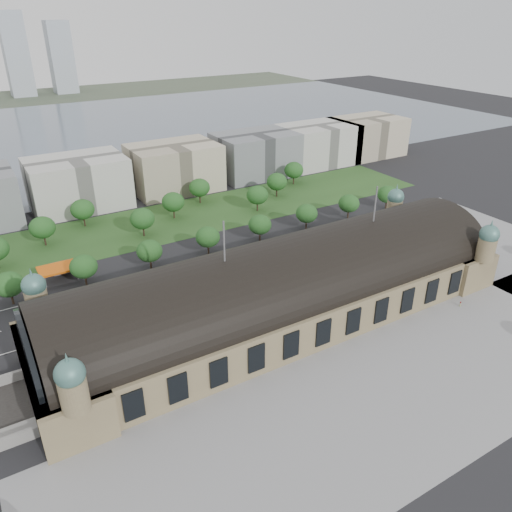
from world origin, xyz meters
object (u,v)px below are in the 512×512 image
traffic_car_4 (223,275)px  parked_car_6 (180,301)px  parked_car_2 (74,340)px  traffic_car_3 (168,274)px  parked_car_4 (141,320)px  bus_east (311,257)px  parked_car_1 (46,348)px  bus_mid (284,261)px  petrol_station (61,268)px  parked_car_5 (176,304)px  bus_west (176,296)px  traffic_car_5 (278,250)px  pedestrian_0 (460,304)px  parked_car_3 (123,326)px  traffic_car_2 (86,325)px  traffic_car_6 (352,237)px  parked_car_0 (42,342)px

traffic_car_4 → parked_car_6: size_ratio=0.75×
parked_car_2 → traffic_car_3: bearing=83.4°
traffic_car_4 → parked_car_4: parked_car_4 is taller
bus_east → parked_car_1: bearing=88.6°
traffic_car_3 → bus_mid: (41.24, -14.74, 0.94)m
petrol_station → parked_car_5: 49.60m
traffic_car_4 → bus_west: 22.45m
petrol_station → bus_west: petrol_station is taller
traffic_car_4 → traffic_car_5: traffic_car_5 is taller
traffic_car_5 → pedestrian_0: size_ratio=2.39×
bus_west → bus_mid: bus_west is taller
traffic_car_3 → parked_car_5: size_ratio=1.11×
traffic_car_3 → traffic_car_5: traffic_car_3 is taller
parked_car_5 → parked_car_6: parked_car_6 is taller
traffic_car_5 → parked_car_3: traffic_car_5 is taller
parked_car_1 → pedestrian_0: 129.68m
traffic_car_2 → traffic_car_3: size_ratio=0.90×
parked_car_4 → parked_car_6: (14.93, 4.00, 0.06)m
traffic_car_3 → bus_west: bus_west is taller
bus_east → traffic_car_2: bearing=85.0°
petrol_station → traffic_car_3: size_ratio=2.54×
bus_west → parked_car_4: bearing=112.1°
petrol_station → parked_car_3: bearing=-78.9°
traffic_car_5 → bus_west: 51.74m
parked_car_5 → parked_car_6: size_ratio=0.92×
bus_mid → traffic_car_2: bearing=91.6°
traffic_car_2 → bus_west: bus_west is taller
parked_car_3 → pedestrian_0: pedestrian_0 is taller
petrol_station → traffic_car_5: 82.59m
traffic_car_5 → bus_west: bus_west is taller
traffic_car_3 → parked_car_1: (-46.97, -23.45, -0.01)m
parked_car_1 → parked_car_2: parked_car_1 is taller
parked_car_4 → traffic_car_3: bearing=111.2°
traffic_car_4 → parked_car_6: parked_car_6 is taller
parked_car_3 → parked_car_5: size_ratio=0.78×
traffic_car_6 → parked_car_3: size_ratio=1.29×
pedestrian_0 → traffic_car_4: bearing=121.9°
traffic_car_4 → traffic_car_6: traffic_car_6 is taller
traffic_car_5 → bus_mid: (-4.31, -10.95, 1.04)m
parked_car_6 → traffic_car_4: bearing=87.9°
traffic_car_3 → traffic_car_5: bearing=-94.2°
traffic_car_2 → pedestrian_0: pedestrian_0 is taller
traffic_car_3 → parked_car_3: traffic_car_3 is taller
traffic_car_3 → parked_car_5: 20.92m
traffic_car_2 → parked_car_3: bearing=56.7°
parked_car_1 → parked_car_2: 7.88m
bus_west → pedestrian_0: size_ratio=7.42×
petrol_station → parked_car_0: (-14.07, -40.28, -2.18)m
traffic_car_4 → parked_car_4: (-35.86, -12.53, 0.03)m
parked_car_4 → traffic_car_2: bearing=-142.2°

